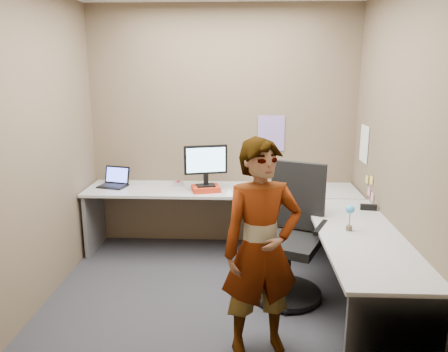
{
  "coord_description": "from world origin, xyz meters",
  "views": [
    {
      "loc": [
        0.24,
        -3.63,
        2.0
      ],
      "look_at": [
        0.06,
        0.25,
        1.05
      ],
      "focal_mm": 35.0,
      "sensor_mm": 36.0,
      "label": 1
    }
  ],
  "objects_px": {
    "monitor": "(206,162)",
    "office_chair": "(290,245)",
    "desk": "(263,219)",
    "person": "(261,249)"
  },
  "relations": [
    {
      "from": "monitor",
      "to": "office_chair",
      "type": "height_order",
      "value": "monitor"
    },
    {
      "from": "desk",
      "to": "office_chair",
      "type": "bearing_deg",
      "value": -57.88
    },
    {
      "from": "desk",
      "to": "person",
      "type": "relative_size",
      "value": 1.91
    },
    {
      "from": "desk",
      "to": "person",
      "type": "bearing_deg",
      "value": -93.16
    },
    {
      "from": "monitor",
      "to": "person",
      "type": "xyz_separation_m",
      "value": [
        0.53,
        -1.67,
        -0.26
      ]
    },
    {
      "from": "office_chair",
      "to": "monitor",
      "type": "bearing_deg",
      "value": 157.33
    },
    {
      "from": "person",
      "to": "monitor",
      "type": "bearing_deg",
      "value": 91.82
    },
    {
      "from": "desk",
      "to": "monitor",
      "type": "distance_m",
      "value": 0.9
    },
    {
      "from": "office_chair",
      "to": "person",
      "type": "bearing_deg",
      "value": -86.49
    },
    {
      "from": "desk",
      "to": "monitor",
      "type": "xyz_separation_m",
      "value": [
        -0.6,
        0.49,
        0.46
      ]
    }
  ]
}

